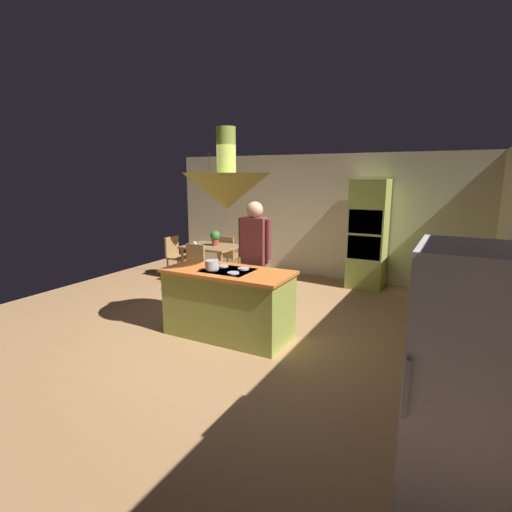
% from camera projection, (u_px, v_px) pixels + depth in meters
% --- Properties ---
extents(ground, '(8.16, 8.16, 0.00)m').
position_uv_depth(ground, '(236.00, 330.00, 5.50)').
color(ground, '#AD7F51').
extents(wall_back, '(6.80, 0.10, 2.55)m').
position_uv_depth(wall_back, '(320.00, 217.00, 8.22)').
color(wall_back, beige).
rests_on(wall_back, ground).
extents(kitchen_island, '(1.70, 0.80, 0.93)m').
position_uv_depth(kitchen_island, '(228.00, 303.00, 5.23)').
color(kitchen_island, '#939E42').
rests_on(kitchen_island, ground).
extents(counter_run_right, '(0.73, 2.14, 0.91)m').
position_uv_depth(counter_run_right, '(470.00, 319.00, 4.62)').
color(counter_run_right, '#939E42').
rests_on(counter_run_right, ground).
extents(oven_tower, '(0.66, 0.62, 2.06)m').
position_uv_depth(oven_tower, '(368.00, 234.00, 7.42)').
color(oven_tower, '#939E42').
rests_on(oven_tower, ground).
extents(refrigerator, '(0.72, 0.74, 1.74)m').
position_uv_depth(refrigerator, '(471.00, 387.00, 2.39)').
color(refrigerator, white).
rests_on(refrigerator, ground).
extents(dining_table, '(1.03, 0.81, 0.76)m').
position_uv_depth(dining_table, '(211.00, 251.00, 7.79)').
color(dining_table, olive).
rests_on(dining_table, ground).
extents(person_at_island, '(0.53, 0.24, 1.77)m').
position_uv_depth(person_at_island, '(255.00, 253.00, 5.67)').
color(person_at_island, tan).
rests_on(person_at_island, ground).
extents(range_hood, '(1.10, 1.10, 1.00)m').
position_uv_depth(range_hood, '(227.00, 189.00, 4.92)').
color(range_hood, '#939E42').
extents(pendant_light_over_table, '(0.32, 0.32, 0.82)m').
position_uv_depth(pendant_light_over_table, '(210.00, 189.00, 7.54)').
color(pendant_light_over_table, '#E0B266').
extents(chair_facing_island, '(0.40, 0.40, 0.87)m').
position_uv_depth(chair_facing_island, '(192.00, 264.00, 7.27)').
color(chair_facing_island, olive).
rests_on(chair_facing_island, ground).
extents(chair_by_back_wall, '(0.40, 0.40, 0.87)m').
position_uv_depth(chair_by_back_wall, '(228.00, 253.00, 8.36)').
color(chair_by_back_wall, olive).
rests_on(chair_by_back_wall, ground).
extents(chair_at_corner, '(0.40, 0.40, 0.87)m').
position_uv_depth(chair_at_corner, '(176.00, 254.00, 8.23)').
color(chair_at_corner, olive).
rests_on(chair_at_corner, ground).
extents(potted_plant_on_table, '(0.20, 0.20, 0.30)m').
position_uv_depth(potted_plant_on_table, '(215.00, 237.00, 7.74)').
color(potted_plant_on_table, '#99382D').
rests_on(potted_plant_on_table, dining_table).
extents(cup_on_table, '(0.07, 0.07, 0.09)m').
position_uv_depth(cup_on_table, '(195.00, 244.00, 7.69)').
color(cup_on_table, white).
rests_on(cup_on_table, dining_table).
extents(canister_flour, '(0.11, 0.11, 0.19)m').
position_uv_depth(canister_flour, '(475.00, 286.00, 4.06)').
color(canister_flour, silver).
rests_on(canister_flour, counter_run_right).
extents(canister_sugar, '(0.13, 0.13, 0.22)m').
position_uv_depth(canister_sugar, '(475.00, 281.00, 4.21)').
color(canister_sugar, '#E0B78C').
rests_on(canister_sugar, counter_run_right).
extents(microwave_on_counter, '(0.46, 0.36, 0.28)m').
position_uv_depth(microwave_on_counter, '(474.00, 261.00, 5.05)').
color(microwave_on_counter, '#232326').
rests_on(microwave_on_counter, counter_run_right).
extents(cooking_pot_on_cooktop, '(0.18, 0.18, 0.12)m').
position_uv_depth(cooking_pot_on_cooktop, '(212.00, 265.00, 5.08)').
color(cooking_pot_on_cooktop, '#B2B2B7').
rests_on(cooking_pot_on_cooktop, kitchen_island).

